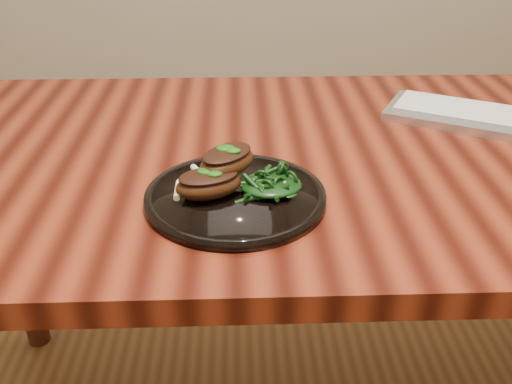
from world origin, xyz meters
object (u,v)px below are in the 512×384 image
desk (328,189)px  greens_heap (271,181)px  plate (235,196)px  lamb_chop_front (208,183)px

desk → greens_heap: 0.24m
plate → lamb_chop_front: 0.05m
desk → greens_heap: (-0.12, -0.18, 0.11)m
desk → plate: size_ratio=6.11×
desk → lamb_chop_front: bearing=-137.0°
plate → greens_heap: greens_heap is taller
lamb_chop_front → greens_heap: (0.09, 0.01, -0.01)m
lamb_chop_front → greens_heap: size_ratio=1.22×
plate → greens_heap: 0.06m
plate → lamb_chop_front: lamb_chop_front is taller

